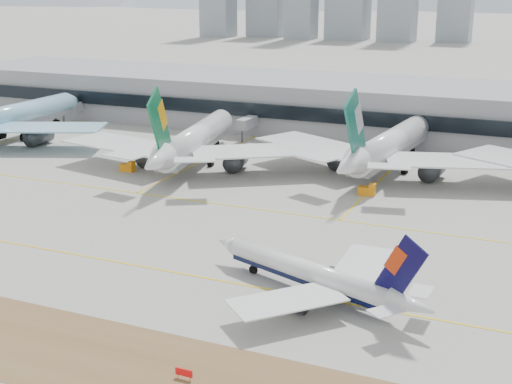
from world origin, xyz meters
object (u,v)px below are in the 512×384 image
at_px(taxiing_airliner, 315,276).
at_px(widebody_cathay, 388,147).
at_px(widebody_eva, 193,142).
at_px(terminal, 360,106).
at_px(widebody_korean, 9,118).

distance_m(taxiing_airliner, widebody_cathay, 73.51).
xyz_separation_m(widebody_eva, terminal, (25.53, 59.42, 1.27)).
xyz_separation_m(widebody_eva, widebody_cathay, (45.32, 13.33, 0.05)).
bearing_deg(widebody_eva, widebody_korean, 74.51).
distance_m(taxiing_airliner, terminal, 122.24).
bearing_deg(terminal, taxiing_airliner, -77.36).
distance_m(widebody_korean, terminal, 103.61).
distance_m(widebody_korean, widebody_eva, 63.01).
relative_size(widebody_korean, terminal, 0.24).
xyz_separation_m(widebody_korean, widebody_eva, (62.79, -5.25, -0.18)).
xyz_separation_m(widebody_korean, terminal, (88.31, 54.17, 1.09)).
xyz_separation_m(taxiing_airliner, widebody_korean, (-115.04, 65.03, 3.20)).
bearing_deg(widebody_cathay, widebody_eva, 111.07).
bearing_deg(taxiing_airliner, widebody_korean, -9.49).
relative_size(widebody_korean, widebody_cathay, 1.02).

